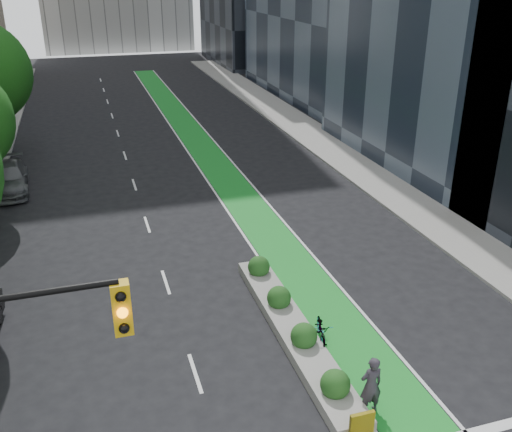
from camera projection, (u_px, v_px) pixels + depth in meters
sidewalk_right at (346, 157)px, 38.65m from camera, size 3.60×90.00×0.15m
bike_lane_paint at (203, 149)px, 40.67m from camera, size 2.20×70.00×0.01m
median_planter at (293, 326)px, 19.93m from camera, size 1.20×10.26×1.10m
bicycle at (321, 330)px, 19.53m from camera, size 1.08×1.87×0.93m
cyclist at (371, 385)px, 16.25m from camera, size 0.70×0.47×1.89m
parked_car_left_far at (8, 178)px, 32.67m from camera, size 2.51×5.47×1.55m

